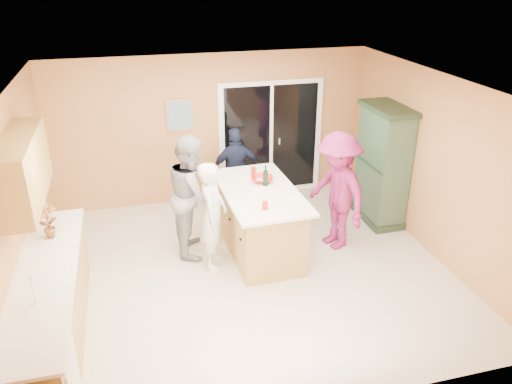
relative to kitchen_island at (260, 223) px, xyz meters
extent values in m
plane|color=beige|center=(-0.30, -0.46, -0.47)|extent=(5.50, 5.50, 0.00)
cube|color=silver|center=(-0.30, -0.46, 2.13)|extent=(5.50, 5.00, 0.10)
cube|color=#E4935E|center=(-0.30, 2.04, 0.83)|extent=(5.50, 0.10, 2.60)
cube|color=#E4935E|center=(-0.30, -2.96, 0.83)|extent=(5.50, 0.10, 2.60)
cube|color=#E4935E|center=(-3.05, -0.46, 0.83)|extent=(0.10, 5.00, 2.60)
cube|color=#E4935E|center=(2.45, -0.46, 0.83)|extent=(0.10, 5.00, 2.60)
cube|color=#AC8543|center=(-2.75, -1.36, -0.02)|extent=(0.60, 3.00, 0.90)
cube|color=white|center=(-2.73, -1.36, 0.45)|extent=(0.65, 3.05, 0.04)
cylinder|color=silver|center=(-2.75, -1.86, 0.62)|extent=(0.02, 0.02, 0.30)
cube|color=#AC8543|center=(-2.87, -0.66, 1.40)|extent=(0.35, 1.60, 0.75)
cube|color=white|center=(0.75, 2.01, 0.58)|extent=(1.90, 0.05, 2.10)
cube|color=black|center=(0.75, 1.99, 0.58)|extent=(1.70, 0.03, 1.94)
cube|color=white|center=(0.75, 1.99, 0.58)|extent=(0.06, 0.04, 1.94)
cube|color=silver|center=(0.90, 1.98, 0.53)|extent=(0.02, 0.03, 0.12)
cube|color=#A88354|center=(-0.85, 2.02, 1.13)|extent=(0.46, 0.03, 0.56)
cube|color=#476D92|center=(-0.85, 2.01, 1.13)|extent=(0.38, 0.02, 0.48)
cube|color=#AC8543|center=(0.00, 0.00, 0.01)|extent=(0.93, 1.72, 0.96)
cube|color=white|center=(0.00, 0.00, 0.51)|extent=(1.10, 1.94, 0.04)
cube|color=black|center=(0.00, 0.00, -0.42)|extent=(0.84, 1.63, 0.11)
cube|color=#1E301E|center=(2.19, 0.51, -0.41)|extent=(0.54, 1.02, 0.12)
cube|color=#354F37|center=(2.19, 0.51, 0.49)|extent=(0.48, 0.96, 1.81)
cube|color=#1E301E|center=(2.19, 0.51, 1.43)|extent=(0.56, 1.06, 0.08)
imported|color=silver|center=(-0.71, -0.19, 0.31)|extent=(0.55, 0.66, 1.56)
imported|color=#969699|center=(-0.91, 0.31, 0.43)|extent=(0.81, 0.97, 1.79)
imported|color=#182035|center=(-0.02, 1.41, 0.27)|extent=(0.88, 0.37, 1.49)
imported|color=#851D5C|center=(1.14, -0.11, 0.42)|extent=(0.92, 1.28, 1.79)
imported|color=#B11B13|center=(0.11, 0.28, 0.57)|extent=(0.42, 0.42, 0.08)
imported|color=red|center=(-2.75, -0.56, 0.69)|extent=(0.26, 0.19, 0.45)
cylinder|color=#B11B13|center=(0.06, 0.58, 0.59)|extent=(0.09, 0.09, 0.11)
cylinder|color=#B11B13|center=(-0.09, -0.60, 0.59)|extent=(0.09, 0.09, 0.11)
cylinder|color=black|center=(0.12, 0.14, 0.64)|extent=(0.07, 0.07, 0.22)
cylinder|color=black|center=(0.12, 0.14, 0.80)|extent=(0.03, 0.03, 0.08)
cylinder|color=white|center=(0.04, 0.33, 0.54)|extent=(0.22, 0.22, 0.01)
camera|label=1|loc=(-1.69, -6.21, 3.47)|focal=35.00mm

